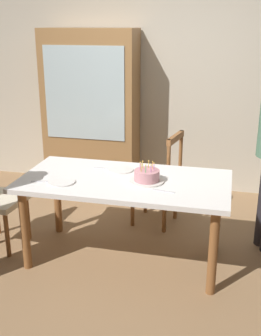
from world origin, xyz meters
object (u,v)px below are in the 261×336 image
at_px(birthday_cake, 147,176).
at_px(plate_near_celebrant, 62,182).
at_px(plate_far_side, 121,170).
at_px(china_cabinet, 91,112).
at_px(chair_spindle_back, 158,181).
at_px(dining_table, 125,189).

height_order(birthday_cake, plate_near_celebrant, birthday_cake).
relative_size(plate_far_side, china_cabinet, 0.12).
xyz_separation_m(plate_near_celebrant, chair_spindle_back, (0.62, 0.95, -0.29)).
bearing_deg(birthday_cake, chair_spindle_back, 92.94).
bearing_deg(chair_spindle_back, plate_near_celebrant, -123.28).
bearing_deg(dining_table, birthday_cake, -5.41).
relative_size(dining_table, plate_far_side, 7.81).
bearing_deg(plate_far_side, chair_spindle_back, 66.94).
xyz_separation_m(plate_near_celebrant, china_cabinet, (-0.34, 1.75, 0.21)).
xyz_separation_m(dining_table, china_cabinet, (-0.81, 1.56, 0.30)).
distance_m(dining_table, plate_near_celebrant, 0.52).
relative_size(birthday_cake, chair_spindle_back, 0.29).
bearing_deg(dining_table, chair_spindle_back, 78.69).
height_order(birthday_cake, plate_far_side, birthday_cake).
xyz_separation_m(birthday_cake, plate_far_side, (-0.28, 0.21, -0.04)).
bearing_deg(china_cabinet, chair_spindle_back, -40.07).
bearing_deg(plate_far_side, dining_table, -66.43).
bearing_deg(chair_spindle_back, china_cabinet, 139.93).
bearing_deg(plate_far_side, plate_near_celebrant, -134.47).
relative_size(dining_table, plate_near_celebrant, 7.81).
distance_m(plate_near_celebrant, china_cabinet, 1.80).
height_order(birthday_cake, chair_spindle_back, chair_spindle_back).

